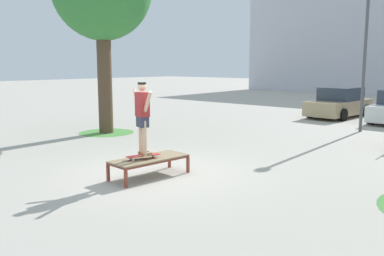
{
  "coord_description": "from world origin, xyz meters",
  "views": [
    {
      "loc": [
        7.27,
        -6.66,
        2.64
      ],
      "look_at": [
        0.13,
        1.22,
        1.0
      ],
      "focal_mm": 38.67,
      "sensor_mm": 36.0,
      "label": 1
    }
  ],
  "objects": [
    {
      "name": "ground_plane",
      "position": [
        0.0,
        0.0,
        0.0
      ],
      "size": [
        120.0,
        120.0,
        0.0
      ],
      "primitive_type": "plane",
      "color": "#B2AA9E"
    },
    {
      "name": "skateboard",
      "position": [
        0.11,
        -0.46,
        0.54
      ],
      "size": [
        0.43,
        0.82,
        0.09
      ],
      "color": "#B23333",
      "rests_on": "skate_box"
    },
    {
      "name": "grass_patch_near_left",
      "position": [
        -5.92,
        2.9,
        0.0
      ],
      "size": [
        2.13,
        2.13,
        0.01
      ],
      "primitive_type": "cylinder",
      "color": "#519342",
      "rests_on": "ground"
    },
    {
      "name": "light_post",
      "position": [
        1.34,
        9.86,
        3.83
      ],
      "size": [
        0.36,
        0.36,
        5.83
      ],
      "color": "#4C4C51",
      "rests_on": "ground"
    },
    {
      "name": "car_tan",
      "position": [
        -1.19,
        13.78,
        0.69
      ],
      "size": [
        2.08,
        4.28,
        1.5
      ],
      "color": "tan",
      "rests_on": "ground"
    },
    {
      "name": "skate_box",
      "position": [
        0.13,
        -0.28,
        0.41
      ],
      "size": [
        0.89,
        1.95,
        0.46
      ],
      "color": "brown",
      "rests_on": "ground"
    },
    {
      "name": "skater",
      "position": [
        0.12,
        -0.46,
        1.53
      ],
      "size": [
        0.98,
        0.39,
        1.69
      ],
      "color": "beige",
      "rests_on": "skateboard"
    }
  ]
}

